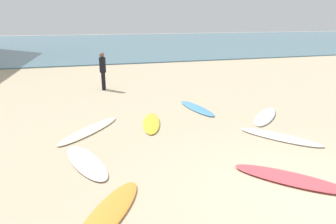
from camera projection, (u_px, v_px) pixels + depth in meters
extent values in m
plane|color=#C6B28E|center=(306.00, 200.00, 5.34)|extent=(120.00, 120.00, 0.00)
cube|color=slate|center=(104.00, 43.00, 39.46)|extent=(120.00, 40.00, 0.08)
ellipsoid|color=white|center=(86.00, 162.00, 6.69)|extent=(1.16, 2.12, 0.07)
ellipsoid|color=silver|center=(280.00, 137.00, 8.10)|extent=(1.75, 2.10, 0.07)
ellipsoid|color=yellow|center=(151.00, 123.00, 9.17)|extent=(0.97, 2.01, 0.07)
ellipsoid|color=#509CE2|center=(197.00, 108.00, 10.68)|extent=(0.80, 2.17, 0.07)
ellipsoid|color=white|center=(265.00, 116.00, 9.81)|extent=(1.90, 1.93, 0.07)
ellipsoid|color=#D54851|center=(290.00, 178.00, 5.98)|extent=(1.95, 1.99, 0.09)
ellipsoid|color=orange|center=(109.00, 213.00, 4.95)|extent=(1.56, 1.97, 0.06)
ellipsoid|color=#F9ECC2|center=(90.00, 130.00, 8.59)|extent=(2.04, 2.23, 0.07)
cylinder|color=black|center=(104.00, 81.00, 13.59)|extent=(0.14, 0.14, 0.78)
cylinder|color=black|center=(103.00, 82.00, 13.40)|extent=(0.14, 0.14, 0.78)
cylinder|color=black|center=(103.00, 65.00, 13.28)|extent=(0.34, 0.34, 0.65)
sphere|color=brown|center=(102.00, 55.00, 13.15)|extent=(0.21, 0.21, 0.21)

